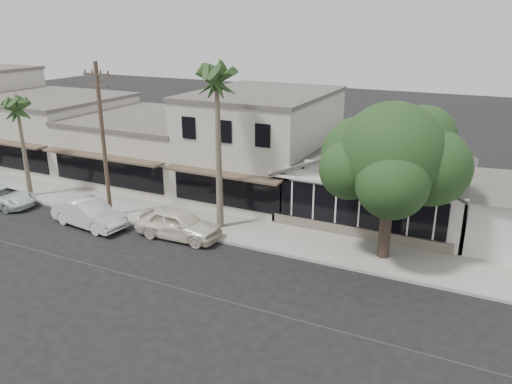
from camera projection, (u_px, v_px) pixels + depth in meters
The scene contains 13 objects.
ground at pixel (191, 292), 21.45m from camera, with size 140.00×140.00×0.00m, color black.
sidewalk_north at pixel (141, 210), 30.48m from camera, with size 90.00×3.50×0.15m, color #9E9991.
corner_shop at pixel (378, 173), 29.13m from camera, with size 10.40×8.60×5.10m.
row_building_near at pixel (262, 145), 33.11m from camera, with size 8.00×10.00×6.50m, color beige.
row_building_midnear at pixel (153, 147), 37.21m from camera, with size 10.00×10.00×4.20m, color beige.
row_building_midfar at pixel (50, 129), 41.43m from camera, with size 11.00×10.00×5.00m, color beige.
utility_pole at pixel (103, 138), 28.04m from camera, with size 1.80×0.24×9.00m.
car_0 at pixel (179, 224), 26.56m from camera, with size 1.90×4.71×1.61m, color white.
car_1 at pixel (89, 213), 28.07m from camera, with size 1.64×4.70×1.55m, color silver.
car_2 at pixel (4, 196), 31.27m from camera, with size 2.02×4.39×1.22m, color silver.
shade_tree at pixel (391, 158), 23.00m from camera, with size 6.93×6.27×7.69m.
palm_east at pixel (217, 81), 25.29m from camera, with size 3.58×3.58×9.49m.
palm_mid at pixel (17, 108), 31.02m from camera, with size 2.62×2.62×6.92m.
Camera 1 is at (10.79, -15.75, 11.04)m, focal length 35.00 mm.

